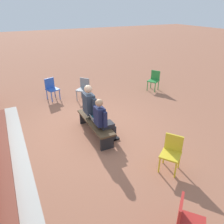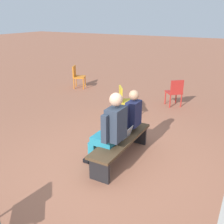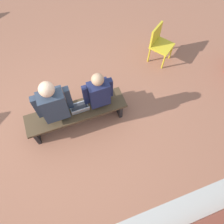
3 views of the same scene
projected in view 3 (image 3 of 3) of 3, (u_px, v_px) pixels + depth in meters
name	position (u px, v px, depth m)	size (l,w,h in m)	color
ground_plane	(63.00, 129.00, 4.18)	(60.00, 60.00, 0.00)	#9E6047
bench	(77.00, 113.00, 3.95)	(1.80, 0.44, 0.45)	#4C3823
person_student	(97.00, 93.00, 3.75)	(0.51, 0.65, 1.29)	#232328
person_adult	(54.00, 104.00, 3.58)	(0.60, 0.75, 1.43)	teal
laptop	(80.00, 109.00, 3.83)	(0.32, 0.29, 0.21)	#9EA0A5
plastic_chair_near_bench_right	(159.00, 42.00, 4.64)	(0.59, 0.59, 0.84)	gold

